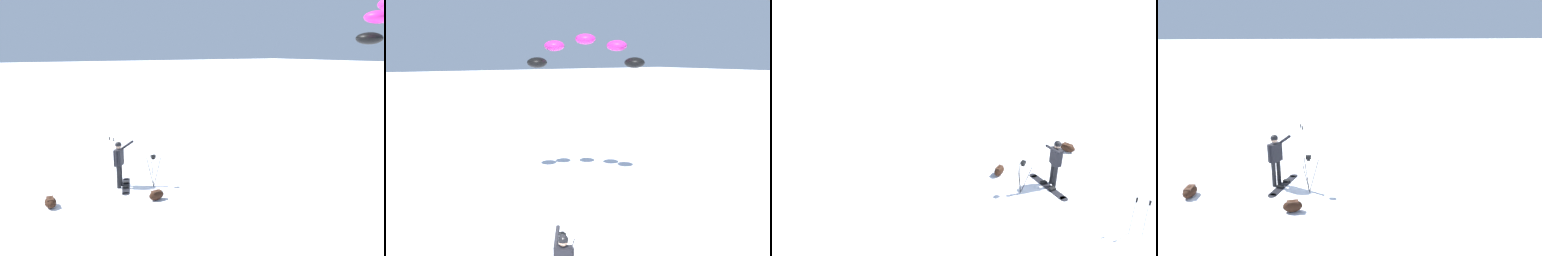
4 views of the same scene
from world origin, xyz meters
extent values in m
sphere|color=tan|center=(0.74, 0.09, 1.56)|extent=(0.22, 0.22, 0.22)
sphere|color=black|center=(0.74, 0.09, 1.59)|extent=(0.24, 0.24, 0.24)
cylinder|color=black|center=(0.76, 0.39, 1.53)|extent=(0.40, 0.47, 0.41)
ellipsoid|color=black|center=(7.75, 5.83, 5.32)|extent=(1.24, 1.25, 0.44)
ellipsoid|color=#CC2699|center=(7.17, 6.29, 6.01)|extent=(1.24, 1.25, 0.44)
ellipsoid|color=#CC2699|center=(6.17, 7.10, 6.28)|extent=(1.24, 1.25, 0.44)
ellipsoid|color=#CC2699|center=(5.17, 7.91, 6.01)|extent=(1.24, 1.25, 0.44)
ellipsoid|color=black|center=(4.59, 8.37, 5.32)|extent=(1.24, 1.25, 0.44)
cylinder|color=#262628|center=(1.38, 1.30, 0.53)|extent=(0.03, 0.32, 1.06)
cube|color=black|center=(1.37, 1.15, 1.08)|extent=(0.10, 0.10, 0.06)
cube|color=black|center=(1.37, 1.15, 1.16)|extent=(0.12, 0.16, 0.10)
camera|label=1|loc=(13.19, -4.38, 4.92)|focal=35.03mm
camera|label=2|loc=(-3.81, -7.33, 5.60)|focal=39.22mm
camera|label=3|loc=(-2.95, 9.63, 6.96)|focal=32.20mm
camera|label=4|loc=(11.32, 1.45, 4.92)|focal=32.71mm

